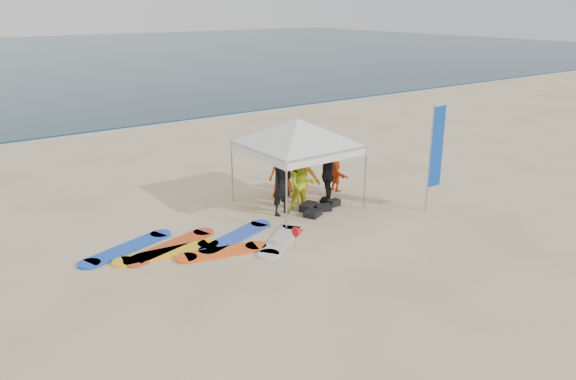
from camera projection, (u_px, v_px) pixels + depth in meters
The scene contains 13 objects.
ground at pixel (349, 268), 13.17m from camera, with size 120.00×120.00×0.00m, color beige.
shoreline_foam at pixel (98, 131), 27.17m from camera, with size 160.00×1.20×0.01m, color silver.
person_black_a at pixel (282, 183), 16.21m from camera, with size 0.70×0.46×1.91m, color black.
person_yellow at pixel (302, 184), 16.55m from camera, with size 0.80×0.62×1.64m, color #B5C81C.
person_orange_a at pixel (302, 176), 17.14m from camera, with size 1.14×0.65×1.76m, color orange.
person_black_b at pixel (328, 175), 17.27m from camera, with size 1.02×0.43×1.75m, color black.
person_orange_b at pixel (282, 168), 17.75m from camera, with size 0.91×0.59×1.86m, color #D75A13.
person_seated at pixel (336, 176), 18.42m from camera, with size 0.94×0.30×1.02m, color #D74413.
canopy_tent at pixel (298, 119), 16.42m from camera, with size 4.08×4.08×3.07m.
feather_flag at pixel (436, 148), 16.29m from camera, with size 0.55×0.04×3.22m.
marker_pennant at pixel (299, 231), 14.01m from camera, with size 0.28×0.28×0.64m.
gear_pile at pixel (317, 208), 16.71m from camera, with size 1.55×1.01×0.22m.
surfboard_spread at pixel (198, 246), 14.27m from camera, with size 5.52×3.21×0.07m.
Camera 1 is at (-8.12, -8.82, 5.93)m, focal length 35.00 mm.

